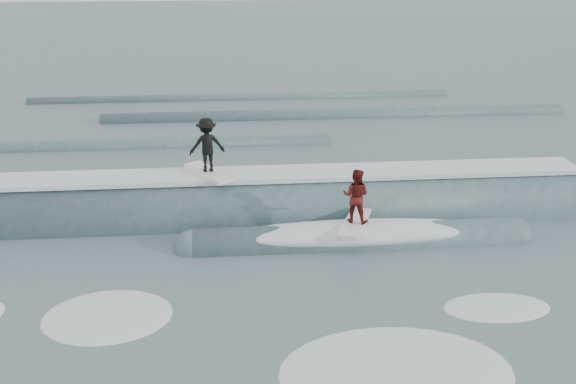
{
  "coord_description": "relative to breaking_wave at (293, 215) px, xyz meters",
  "views": [
    {
      "loc": [
        -1.46,
        -11.31,
        7.89
      ],
      "look_at": [
        0.0,
        5.75,
        1.1
      ],
      "focal_mm": 40.0,
      "sensor_mm": 36.0,
      "label": 1
    }
  ],
  "objects": [
    {
      "name": "ground",
      "position": [
        -0.2,
        -6.5,
        -0.04
      ],
      "size": [
        160.0,
        160.0,
        0.0
      ],
      "primitive_type": "plane",
      "color": "#3F575D",
      "rests_on": "ground"
    },
    {
      "name": "far_swells",
      "position": [
        -1.81,
        11.15,
        -0.04
      ],
      "size": [
        33.92,
        8.65,
        0.8
      ],
      "color": "#335655",
      "rests_on": "ground"
    },
    {
      "name": "whitewater",
      "position": [
        -0.46,
        -7.25,
        -0.04
      ],
      "size": [
        14.02,
        6.72,
        0.1
      ],
      "color": "white",
      "rests_on": "ground"
    },
    {
      "name": "surfer_black",
      "position": [
        -2.5,
        0.25,
        2.15
      ],
      "size": [
        1.54,
        1.98,
        1.71
      ],
      "color": "white",
      "rests_on": "ground"
    },
    {
      "name": "breaking_wave",
      "position": [
        0.0,
        0.0,
        0.0
      ],
      "size": [
        22.28,
        4.07,
        2.59
      ],
      "color": "#335655",
      "rests_on": "ground"
    },
    {
      "name": "surfer_red",
      "position": [
        1.54,
        -1.95,
        1.25
      ],
      "size": [
        1.28,
        2.06,
        1.62
      ],
      "color": "white",
      "rests_on": "ground"
    }
  ]
}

